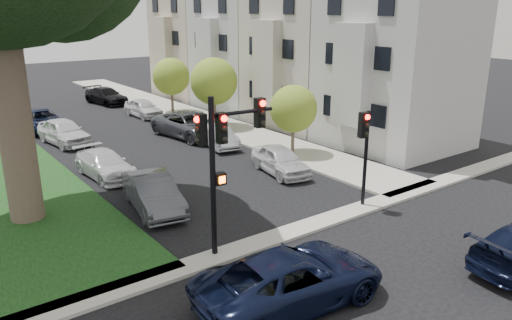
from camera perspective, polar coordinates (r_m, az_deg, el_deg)
ground at (r=17.77m, az=9.80°, el=-10.00°), size 140.00×140.00×0.00m
sidewalk_right at (r=40.12m, az=-8.50°, el=5.42°), size 3.50×44.00×0.12m
sidewalk_cross at (r=19.02m, az=5.44°, el=-7.73°), size 60.00×1.00×0.12m
house_a at (r=30.57m, az=16.08°, el=14.38°), size 7.70×7.55×15.97m
house_b at (r=35.66m, az=6.23°, el=15.21°), size 7.70×7.55×15.97m
house_c at (r=41.49m, az=-1.06°, el=15.54°), size 7.70×7.55×15.97m
house_d at (r=47.79m, az=-6.50°, el=15.64°), size 7.70×7.55×15.97m
small_tree_a at (r=27.81m, az=4.30°, el=5.86°), size 2.65×2.65×3.97m
small_tree_b at (r=34.32m, az=-4.85°, el=8.94°), size 3.22×3.22×4.83m
small_tree_c at (r=39.78m, az=-9.68°, el=9.38°), size 2.88×2.88×4.32m
traffic_signal_main at (r=15.99m, az=-3.81°, el=1.48°), size 2.64×0.69×5.40m
traffic_signal_secondary at (r=20.48m, az=12.29°, el=2.07°), size 0.55×0.44×4.09m
car_cross_near at (r=14.30m, az=4.01°, el=-13.36°), size 5.78×2.97×1.56m
car_parked_0 at (r=24.98m, az=2.79°, el=-0.01°), size 2.35×4.30×1.39m
car_parked_1 at (r=29.93m, az=-4.41°, el=2.77°), size 2.13×4.20×1.32m
car_parked_2 at (r=32.29m, az=-7.53°, el=3.98°), size 3.43×6.05×1.59m
car_parked_3 at (r=39.11m, az=-12.74°, el=5.82°), size 1.83×4.10×1.37m
car_parked_4 at (r=45.27m, az=-16.75°, el=7.03°), size 2.81×5.12×1.40m
car_parked_5 at (r=20.86m, az=-11.69°, el=-3.69°), size 2.33×4.76×1.50m
car_parked_6 at (r=25.57m, az=-16.87°, el=-0.48°), size 2.07×4.48×1.27m
car_parked_7 at (r=32.55m, az=-21.10°, el=3.04°), size 2.44×4.77×1.55m
car_parked_8 at (r=36.76m, az=-23.33°, el=4.19°), size 2.85×5.35×1.43m
car_parked_9 at (r=42.75m, az=-25.72°, el=5.48°), size 1.89×4.27×1.36m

